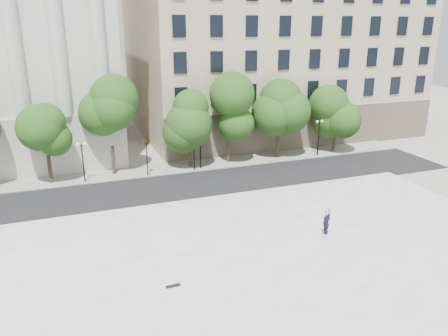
{
  "coord_description": "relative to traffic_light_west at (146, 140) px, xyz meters",
  "views": [
    {
      "loc": [
        -7.67,
        -19.0,
        14.43
      ],
      "look_at": [
        2.98,
        10.0,
        4.28
      ],
      "focal_mm": 35.0,
      "sensor_mm": 36.0,
      "label": 1
    }
  ],
  "objects": [
    {
      "name": "far_sidewalk",
      "position": [
        0.61,
        1.7,
        -3.71
      ],
      "size": [
        60.0,
        4.0,
        0.12
      ],
      "primitive_type": "cube",
      "color": "#9B988F",
      "rests_on": "ground"
    },
    {
      "name": "lamp_posts",
      "position": [
        0.23,
        0.3,
        -0.81
      ],
      "size": [
        38.98,
        0.28,
        4.48
      ],
      "color": "black",
      "rests_on": "ground"
    },
    {
      "name": "building_east",
      "position": [
        20.61,
        16.61,
        7.38
      ],
      "size": [
        36.0,
        26.15,
        23.0
      ],
      "color": "beige",
      "rests_on": "ground"
    },
    {
      "name": "traffic_light_west",
      "position": [
        0.0,
        0.0,
        0.0
      ],
      "size": [
        1.1,
        1.92,
        4.27
      ],
      "color": "black",
      "rests_on": "ground"
    },
    {
      "name": "plaza",
      "position": [
        0.61,
        -19.3,
        -3.54
      ],
      "size": [
        44.0,
        22.0,
        0.45
      ],
      "primitive_type": "cube",
      "color": "white",
      "rests_on": "ground"
    },
    {
      "name": "street",
      "position": [
        0.61,
        -4.3,
        -3.76
      ],
      "size": [
        60.0,
        8.0,
        0.02
      ],
      "primitive_type": "cube",
      "color": "black",
      "rests_on": "ground"
    },
    {
      "name": "skateboard",
      "position": [
        -2.44,
        -20.42,
        -3.28
      ],
      "size": [
        0.82,
        0.24,
        0.08
      ],
      "primitive_type": "cube",
      "rotation": [
        0.0,
        0.0,
        0.04
      ],
      "color": "black",
      "rests_on": "plaza"
    },
    {
      "name": "person_lying",
      "position": [
        9.2,
        -17.76,
        -3.07
      ],
      "size": [
        1.13,
        1.91,
        0.49
      ],
      "primitive_type": "imported",
      "rotation": [
        -1.54,
        0.0,
        0.28
      ],
      "color": "black",
      "rests_on": "plaza"
    },
    {
      "name": "street_trees",
      "position": [
        1.59,
        1.53,
        1.38
      ],
      "size": [
        46.29,
        4.82,
        7.83
      ],
      "color": "#382619",
      "rests_on": "ground"
    },
    {
      "name": "ground",
      "position": [
        0.61,
        -22.3,
        -3.77
      ],
      "size": [
        160.0,
        160.0,
        0.0
      ],
      "primitive_type": "plane",
      "color": "#B4B1AA",
      "rests_on": "ground"
    },
    {
      "name": "traffic_light_east",
      "position": [
        4.84,
        0.0,
        -0.11
      ],
      "size": [
        0.43,
        1.67,
        4.16
      ],
      "color": "black",
      "rests_on": "ground"
    }
  ]
}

